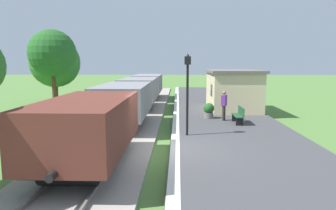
{
  "coord_description": "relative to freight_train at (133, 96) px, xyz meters",
  "views": [
    {
      "loc": [
        0.5,
        -11.52,
        3.53
      ],
      "look_at": [
        0.0,
        3.85,
        1.4
      ],
      "focal_mm": 32.67,
      "sensor_mm": 36.0,
      "label": 1
    }
  ],
  "objects": [
    {
      "name": "platform_edge_stripe",
      "position": [
        2.8,
        -7.97,
        -1.14
      ],
      "size": [
        0.36,
        60.0,
        0.01
      ],
      "primitive_type": "cube",
      "color": "silver",
      "rests_on": "platform_slab"
    },
    {
      "name": "rail_near",
      "position": [
        0.72,
        -7.97,
        -1.21
      ],
      "size": [
        0.07,
        60.0,
        0.14
      ],
      "primitive_type": "cube",
      "color": "slate",
      "rests_on": "track_ballast"
    },
    {
      "name": "platform_slab",
      "position": [
        5.6,
        -7.97,
        -1.27
      ],
      "size": [
        6.0,
        60.0,
        0.25
      ],
      "primitive_type": "cube",
      "color": "#424244",
      "rests_on": "ground"
    },
    {
      "name": "bench_down_platform",
      "position": [
        6.23,
        6.45,
        -0.68
      ],
      "size": [
        0.42,
        1.5,
        0.91
      ],
      "color": "#1E4C2D",
      "rests_on": "platform_slab"
    },
    {
      "name": "potted_planter",
      "position": [
        4.75,
        -1.45,
        -0.67
      ],
      "size": [
        0.64,
        0.64,
        0.92
      ],
      "color": "slate",
      "rests_on": "platform_slab"
    },
    {
      "name": "rail_far",
      "position": [
        -0.72,
        -7.97,
        -1.21
      ],
      "size": [
        0.07,
        60.0,
        0.14
      ],
      "primitive_type": "cube",
      "color": "slate",
      "rests_on": "track_ballast"
    },
    {
      "name": "track_ballast",
      "position": [
        0.0,
        -7.97,
        -1.34
      ],
      "size": [
        3.8,
        60.0,
        0.12
      ],
      "primitive_type": "cube",
      "color": "#9E9389",
      "rests_on": "ground"
    },
    {
      "name": "tree_field_left",
      "position": [
        -7.71,
        6.78,
        2.16
      ],
      "size": [
        4.25,
        4.25,
        5.68
      ],
      "color": "#4C3823",
      "rests_on": "ground"
    },
    {
      "name": "tree_trackside_far",
      "position": [
        -5.49,
        0.9,
        2.76
      ],
      "size": [
        3.14,
        3.14,
        5.75
      ],
      "color": "#4C3823",
      "rests_on": "ground"
    },
    {
      "name": "station_hut",
      "position": [
        6.8,
        2.42,
        0.26
      ],
      "size": [
        3.5,
        5.8,
        2.78
      ],
      "color": "beige",
      "rests_on": "platform_slab"
    },
    {
      "name": "bench_near_hut",
      "position": [
        6.23,
        -2.98,
        -0.68
      ],
      "size": [
        0.42,
        1.5,
        0.91
      ],
      "color": "#1E4C2D",
      "rests_on": "platform_slab"
    },
    {
      "name": "ground_plane",
      "position": [
        2.4,
        -7.97,
        -1.4
      ],
      "size": [
        160.0,
        160.0,
        0.0
      ],
      "primitive_type": "plane",
      "color": "#517A38"
    },
    {
      "name": "lamp_post_near",
      "position": [
        3.33,
        -5.81,
        1.41
      ],
      "size": [
        0.28,
        0.28,
        3.7
      ],
      "color": "black",
      "rests_on": "platform_slab"
    },
    {
      "name": "person_waiting",
      "position": [
        5.54,
        -2.13,
        -0.21
      ],
      "size": [
        0.38,
        0.45,
        1.71
      ],
      "rotation": [
        0.0,
        0.0,
        2.69
      ],
      "color": "#38332D",
      "rests_on": "platform_slab"
    },
    {
      "name": "freight_train",
      "position": [
        0.0,
        0.0,
        0.0
      ],
      "size": [
        2.5,
        26.0,
        2.12
      ],
      "color": "brown",
      "rests_on": "rail_near"
    }
  ]
}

